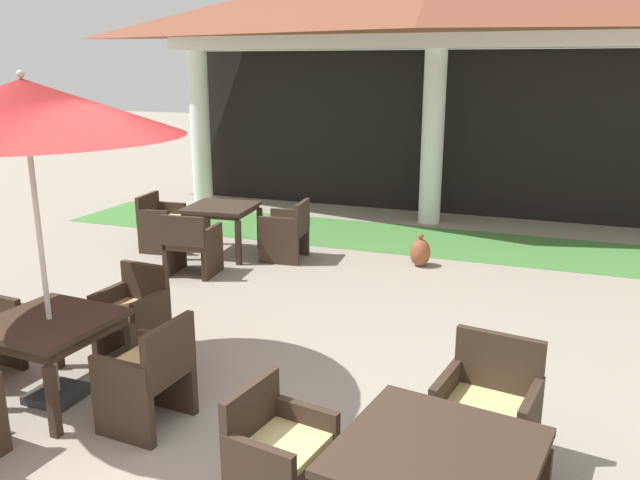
{
  "coord_description": "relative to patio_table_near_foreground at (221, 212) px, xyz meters",
  "views": [
    {
      "loc": [
        2.08,
        -2.99,
        2.7
      ],
      "look_at": [
        -0.04,
        2.7,
        1.05
      ],
      "focal_mm": 36.21,
      "sensor_mm": 36.0,
      "label": 1
    }
  ],
  "objects": [
    {
      "name": "lawn_strip",
      "position": [
        2.46,
        1.77,
        -0.63
      ],
      "size": [
        12.14,
        1.81,
        0.01
      ],
      "primitive_type": "cube",
      "color": "#47843D",
      "rests_on": "ground"
    },
    {
      "name": "patio_chair_mid_left_east",
      "position": [
        1.76,
        -4.34,
        -0.22
      ],
      "size": [
        0.58,
        0.63,
        0.88
      ],
      "rotation": [
        0.0,
        0.0,
        1.5
      ],
      "color": "#38281E",
      "rests_on": "ground"
    },
    {
      "name": "patio_table_mid_left",
      "position": [
        0.78,
        -4.27,
        -0.02
      ],
      "size": [
        1.01,
        1.01,
        0.71
      ],
      "rotation": [
        0.0,
        0.0,
        -0.07
      ],
      "color": "#38281E",
      "rests_on": "ground"
    },
    {
      "name": "patio_umbrella_mid_left",
      "position": [
        0.78,
        -4.27,
        1.75
      ],
      "size": [
        2.37,
        2.37,
        2.67
      ],
      "color": "#2D2D2D",
      "rests_on": "ground"
    },
    {
      "name": "patio_chair_mid_right_west",
      "position": [
        3.08,
        -4.88,
        -0.25
      ],
      "size": [
        0.59,
        0.65,
        0.8
      ],
      "rotation": [
        0.0,
        0.0,
        -1.73
      ],
      "color": "#38281E",
      "rests_on": "ground"
    },
    {
      "name": "patio_table_near_foreground",
      "position": [
        0.0,
        0.0,
        0.0
      ],
      "size": [
        1.01,
        1.01,
        0.73
      ],
      "rotation": [
        0.0,
        0.0,
        0.09
      ],
      "color": "#38281E",
      "rests_on": "ground"
    },
    {
      "name": "patio_chair_near_foreground_south",
      "position": [
        0.09,
        -0.99,
        -0.23
      ],
      "size": [
        0.67,
        0.63,
        0.85
      ],
      "rotation": [
        0.0,
        0.0,
        0.09
      ],
      "color": "#38281E",
      "rests_on": "ground"
    },
    {
      "name": "patio_table_mid_right",
      "position": [
        4.08,
        -5.04,
        0.02
      ],
      "size": [
        1.17,
        1.17,
        0.75
      ],
      "rotation": [
        0.0,
        0.0,
        -0.16
      ],
      "color": "#38281E",
      "rests_on": "ground"
    },
    {
      "name": "background_pavilion",
      "position": [
        2.46,
        3.15,
        2.86
      ],
      "size": [
        10.34,
        2.48,
        4.52
      ],
      "color": "white",
      "rests_on": "ground"
    },
    {
      "name": "patio_chair_near_foreground_east",
      "position": [
        0.99,
        0.09,
        -0.23
      ],
      "size": [
        0.64,
        0.64,
        0.85
      ],
      "rotation": [
        0.0,
        0.0,
        -4.62
      ],
      "color": "#38281E",
      "rests_on": "ground"
    },
    {
      "name": "terracotta_urn",
      "position": [
        2.85,
        0.44,
        -0.44
      ],
      "size": [
        0.28,
        0.28,
        0.47
      ],
      "color": "brown",
      "rests_on": "ground"
    },
    {
      "name": "patio_chair_mid_right_north",
      "position": [
        4.24,
        -4.03,
        -0.2
      ],
      "size": [
        0.71,
        0.66,
        0.93
      ],
      "rotation": [
        0.0,
        0.0,
        -3.3
      ],
      "color": "#38281E",
      "rests_on": "ground"
    },
    {
      "name": "patio_chair_near_foreground_west",
      "position": [
        -0.99,
        -0.09,
        -0.22
      ],
      "size": [
        0.56,
        0.67,
        0.84
      ],
      "rotation": [
        0.0,
        0.0,
        -1.48
      ],
      "color": "#38281E",
      "rests_on": "ground"
    },
    {
      "name": "patio_chair_mid_left_north",
      "position": [
        0.85,
        -3.29,
        -0.24
      ],
      "size": [
        0.59,
        0.56,
        0.85
      ],
      "rotation": [
        0.0,
        0.0,
        -3.21
      ],
      "color": "#38281E",
      "rests_on": "ground"
    }
  ]
}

